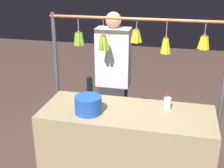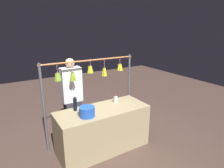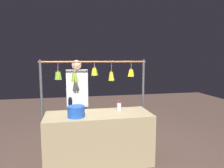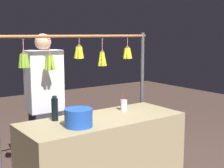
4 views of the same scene
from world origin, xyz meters
name	(u,v)px [view 3 (image 3 of 4)]	position (x,y,z in m)	size (l,w,h in m)	color
ground_plane	(99,162)	(0.00, 0.00, 0.00)	(12.00, 12.00, 0.00)	#4D3931
market_counter	(99,138)	(0.00, 0.00, 0.42)	(1.73, 0.69, 0.84)	tan
display_rack	(94,86)	(0.01, -0.47, 1.23)	(1.94, 0.13, 1.71)	#4C4C51
water_bottle	(70,105)	(0.45, -0.20, 0.96)	(0.07, 0.07, 0.25)	black
blue_bucket	(76,112)	(0.36, 0.12, 0.92)	(0.26, 0.26, 0.17)	blue
drink_cup	(119,107)	(-0.38, -0.15, 0.90)	(0.08, 0.08, 0.21)	silver
vendor_person	(77,104)	(0.31, -0.74, 0.84)	(0.40, 0.22, 1.70)	#2D2D38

